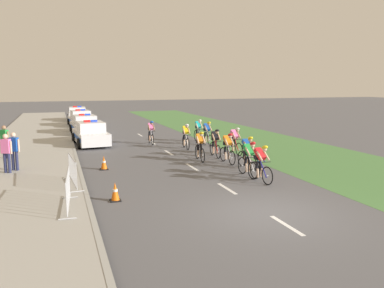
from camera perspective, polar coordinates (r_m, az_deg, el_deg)
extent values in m
plane|color=#56565B|center=(12.09, 10.97, -9.99)|extent=(160.00, 160.00, 0.00)
cube|color=#A3A099|center=(24.21, -22.95, -0.86)|extent=(5.10, 60.00, 0.12)
cube|color=#9E9E99|center=(24.17, -17.11, -0.55)|extent=(0.16, 60.00, 0.13)
cube|color=#4C7F42|center=(27.33, 8.85, 0.67)|extent=(7.00, 60.00, 0.01)
cube|color=white|center=(11.22, 13.83, -11.60)|extent=(0.14, 1.60, 0.01)
cube|color=white|center=(14.56, 5.20, -6.58)|extent=(0.14, 1.60, 0.01)
cube|color=white|center=(18.16, -0.02, -3.41)|extent=(0.14, 1.60, 0.01)
cube|color=white|center=(21.91, -3.47, -1.28)|extent=(0.14, 1.60, 0.01)
cube|color=white|center=(25.73, -5.90, 0.22)|extent=(0.14, 1.60, 0.01)
cube|color=white|center=(29.60, -7.69, 1.33)|extent=(0.14, 1.60, 0.01)
torus|color=black|center=(15.20, 11.07, -4.64)|extent=(0.12, 0.72, 0.72)
cylinder|color=#99999E|center=(15.20, 11.07, -4.64)|extent=(0.07, 0.07, 0.06)
torus|color=black|center=(16.00, 8.97, -3.90)|extent=(0.12, 0.72, 0.72)
cylinder|color=#99999E|center=(16.00, 8.97, -3.90)|extent=(0.07, 0.07, 0.06)
cylinder|color=#1E1E99|center=(15.44, 10.15, -2.36)|extent=(0.09, 0.55, 0.04)
cylinder|color=#1E1E99|center=(15.37, 10.50, -3.66)|extent=(0.09, 0.48, 0.63)
cylinder|color=#1E1E99|center=(15.66, 9.70, -3.32)|extent=(0.04, 0.04, 0.65)
cylinder|color=black|center=(15.17, 10.91, -2.66)|extent=(0.42, 0.07, 0.03)
cube|color=black|center=(15.60, 9.74, -2.09)|extent=(0.12, 0.23, 0.05)
cube|color=red|center=(15.46, 10.02, -1.44)|extent=(0.33, 0.57, 0.46)
cube|color=black|center=(15.58, 9.76, -1.95)|extent=(0.30, 0.23, 0.18)
cylinder|color=black|center=(15.66, 10.10, -3.19)|extent=(0.13, 0.23, 0.40)
cylinder|color=beige|center=(15.65, 10.25, -4.19)|extent=(0.10, 0.16, 0.36)
cylinder|color=black|center=(15.56, 9.56, -3.25)|extent=(0.13, 0.18, 0.40)
cylinder|color=beige|center=(15.55, 9.70, -4.26)|extent=(0.10, 0.13, 0.36)
cylinder|color=beige|center=(15.39, 10.96, -1.70)|extent=(0.12, 0.41, 0.35)
cylinder|color=beige|center=(15.20, 9.98, -1.80)|extent=(0.12, 0.41, 0.35)
sphere|color=beige|center=(15.18, 10.69, -0.73)|extent=(0.19, 0.19, 0.19)
ellipsoid|color=yellow|center=(15.16, 10.72, -0.49)|extent=(0.26, 0.34, 0.24)
torus|color=black|center=(16.07, 9.29, -3.85)|extent=(0.10, 0.73, 0.72)
cylinder|color=#99999E|center=(16.07, 9.29, -3.85)|extent=(0.06, 0.06, 0.06)
torus|color=black|center=(16.90, 7.45, -3.18)|extent=(0.10, 0.73, 0.72)
cylinder|color=#99999E|center=(16.90, 7.45, -3.18)|extent=(0.06, 0.06, 0.06)
cylinder|color=white|center=(16.34, 8.48, -1.70)|extent=(0.08, 0.55, 0.04)
cylinder|color=white|center=(16.26, 8.78, -2.92)|extent=(0.08, 0.48, 0.63)
cylinder|color=white|center=(16.56, 8.09, -2.61)|extent=(0.04, 0.04, 0.65)
cylinder|color=black|center=(16.05, 9.14, -1.97)|extent=(0.42, 0.06, 0.03)
cube|color=black|center=(16.50, 8.11, -1.44)|extent=(0.12, 0.23, 0.05)
cube|color=green|center=(16.36, 8.36, -0.83)|extent=(0.32, 0.56, 0.47)
cube|color=black|center=(16.48, 8.13, -1.31)|extent=(0.29, 0.22, 0.18)
cylinder|color=black|center=(16.55, 8.46, -2.49)|extent=(0.13, 0.23, 0.40)
cylinder|color=beige|center=(16.54, 8.59, -3.43)|extent=(0.10, 0.16, 0.36)
cylinder|color=black|center=(16.46, 7.93, -2.54)|extent=(0.12, 0.18, 0.40)
cylinder|color=beige|center=(16.45, 8.06, -3.49)|extent=(0.10, 0.13, 0.36)
cylinder|color=beige|center=(16.27, 9.23, -1.08)|extent=(0.11, 0.41, 0.35)
cylinder|color=beige|center=(16.10, 8.28, -1.16)|extent=(0.11, 0.41, 0.35)
sphere|color=beige|center=(16.07, 8.94, -0.15)|extent=(0.19, 0.19, 0.19)
ellipsoid|color=red|center=(16.05, 8.97, 0.08)|extent=(0.25, 0.33, 0.24)
torus|color=black|center=(17.57, 8.90, -2.75)|extent=(0.07, 0.73, 0.72)
cylinder|color=#99999E|center=(17.57, 8.90, -2.75)|extent=(0.06, 0.06, 0.06)
torus|color=black|center=(18.42, 7.33, -2.17)|extent=(0.07, 0.73, 0.72)
cylinder|color=#99999E|center=(18.42, 7.33, -2.17)|extent=(0.06, 0.06, 0.06)
cylinder|color=#B21919|center=(17.85, 8.22, -0.79)|extent=(0.06, 0.55, 0.04)
cylinder|color=#B21919|center=(17.76, 8.47, -1.90)|extent=(0.06, 0.48, 0.63)
cylinder|color=#B21919|center=(18.07, 7.88, -1.64)|extent=(0.04, 0.04, 0.65)
cylinder|color=black|center=(17.56, 8.78, -1.03)|extent=(0.42, 0.04, 0.03)
cube|color=black|center=(18.01, 7.90, -0.56)|extent=(0.11, 0.22, 0.05)
cube|color=blue|center=(17.88, 8.11, 0.01)|extent=(0.30, 0.56, 0.44)
cube|color=black|center=(18.00, 7.92, -0.44)|extent=(0.29, 0.21, 0.18)
cylinder|color=black|center=(18.06, 8.22, -1.52)|extent=(0.12, 0.23, 0.40)
cylinder|color=tan|center=(18.04, 8.33, -2.39)|extent=(0.10, 0.16, 0.36)
cylinder|color=black|center=(17.97, 7.73, -1.56)|extent=(0.12, 0.17, 0.40)
cylinder|color=tan|center=(17.95, 7.83, -2.43)|extent=(0.09, 0.13, 0.36)
cylinder|color=tan|center=(17.78, 8.90, -0.22)|extent=(0.09, 0.40, 0.35)
cylinder|color=tan|center=(17.62, 8.00, -0.28)|extent=(0.09, 0.40, 0.35)
sphere|color=tan|center=(17.58, 8.61, 0.64)|extent=(0.19, 0.19, 0.19)
ellipsoid|color=yellow|center=(17.57, 8.63, 0.85)|extent=(0.24, 0.32, 0.24)
torus|color=black|center=(18.58, 5.92, -2.04)|extent=(0.06, 0.72, 0.72)
cylinder|color=#99999E|center=(18.58, 5.92, -2.04)|extent=(0.06, 0.06, 0.06)
torus|color=black|center=(19.46, 4.62, -1.52)|extent=(0.06, 0.72, 0.72)
cylinder|color=#99999E|center=(19.46, 4.62, -1.52)|extent=(0.06, 0.06, 0.06)
cylinder|color=silver|center=(18.88, 5.35, -0.20)|extent=(0.05, 0.55, 0.04)
cylinder|color=silver|center=(18.78, 5.56, -1.25)|extent=(0.05, 0.48, 0.63)
cylinder|color=silver|center=(19.11, 5.07, -1.01)|extent=(0.04, 0.04, 0.65)
cylinder|color=black|center=(18.58, 5.81, -0.42)|extent=(0.42, 0.04, 0.03)
cube|color=black|center=(19.05, 5.09, 0.01)|extent=(0.10, 0.22, 0.05)
cube|color=orange|center=(18.91, 5.26, 0.55)|extent=(0.29, 0.56, 0.45)
cube|color=black|center=(19.04, 5.10, 0.12)|extent=(0.28, 0.21, 0.18)
cylinder|color=black|center=(19.09, 5.39, -0.90)|extent=(0.11, 0.23, 0.40)
cylinder|color=beige|center=(19.07, 5.49, -1.72)|extent=(0.09, 0.16, 0.36)
cylinder|color=black|center=(19.01, 4.91, -0.94)|extent=(0.11, 0.17, 0.40)
cylinder|color=beige|center=(18.99, 5.00, -1.76)|extent=(0.09, 0.12, 0.36)
cylinder|color=beige|center=(18.80, 5.98, 0.34)|extent=(0.08, 0.40, 0.35)
cylinder|color=beige|center=(18.66, 5.10, 0.29)|extent=(0.08, 0.40, 0.35)
sphere|color=beige|center=(18.61, 5.67, 1.16)|extent=(0.19, 0.19, 0.19)
ellipsoid|color=red|center=(18.59, 5.68, 1.35)|extent=(0.24, 0.32, 0.24)
torus|color=black|center=(19.06, 1.58, -1.72)|extent=(0.10, 0.73, 0.72)
cylinder|color=#99999E|center=(19.06, 1.58, -1.72)|extent=(0.06, 0.06, 0.06)
torus|color=black|center=(20.01, 0.77, -1.20)|extent=(0.10, 0.73, 0.72)
cylinder|color=#99999E|center=(20.01, 0.77, -1.20)|extent=(0.06, 0.06, 0.06)
cylinder|color=black|center=(19.40, 1.21, 0.08)|extent=(0.08, 0.55, 0.04)
cylinder|color=black|center=(19.29, 1.35, -0.95)|extent=(0.08, 0.48, 0.63)
cylinder|color=black|center=(19.64, 1.04, -0.71)|extent=(0.04, 0.04, 0.65)
cylinder|color=black|center=(19.07, 1.50, -0.13)|extent=(0.42, 0.06, 0.03)
cube|color=black|center=(19.58, 1.05, 0.29)|extent=(0.12, 0.23, 0.05)
cube|color=orange|center=(19.43, 1.15, 0.81)|extent=(0.32, 0.56, 0.47)
cube|color=black|center=(19.57, 1.05, 0.40)|extent=(0.29, 0.22, 0.18)
cylinder|color=black|center=(19.60, 1.34, -0.61)|extent=(0.13, 0.23, 0.40)
cylinder|color=beige|center=(19.57, 1.41, -1.41)|extent=(0.10, 0.16, 0.36)
cylinder|color=black|center=(19.55, 0.84, -0.63)|extent=(0.12, 0.18, 0.40)
cylinder|color=beige|center=(19.52, 0.90, -1.43)|extent=(0.10, 0.13, 0.36)
cylinder|color=beige|center=(19.28, 1.78, 0.60)|extent=(0.11, 0.41, 0.35)
cylinder|color=beige|center=(19.19, 0.87, 0.56)|extent=(0.11, 0.41, 0.35)
sphere|color=beige|center=(19.12, 1.40, 1.40)|extent=(0.19, 0.19, 0.19)
ellipsoid|color=yellow|center=(19.10, 1.41, 1.59)|extent=(0.25, 0.33, 0.24)
torus|color=black|center=(20.14, 3.90, -1.16)|extent=(0.09, 0.73, 0.72)
cylinder|color=#99999E|center=(20.14, 3.90, -1.16)|extent=(0.06, 0.06, 0.06)
torus|color=black|center=(21.07, 3.00, -0.70)|extent=(0.09, 0.73, 0.72)
cylinder|color=#99999E|center=(21.07, 3.00, -0.70)|extent=(0.06, 0.06, 0.06)
cylinder|color=#B21919|center=(20.48, 3.50, 0.54)|extent=(0.07, 0.55, 0.04)
cylinder|color=#B21919|center=(20.36, 3.65, -0.43)|extent=(0.07, 0.48, 0.63)
cylinder|color=#B21919|center=(20.71, 3.31, -0.22)|extent=(0.04, 0.04, 0.65)
cylinder|color=black|center=(20.15, 3.82, 0.34)|extent=(0.42, 0.06, 0.03)
cube|color=black|center=(20.66, 3.32, 0.73)|extent=(0.11, 0.23, 0.05)
cube|color=black|center=(20.51, 3.44, 1.23)|extent=(0.32, 0.56, 0.45)
cube|color=black|center=(20.64, 3.33, 0.83)|extent=(0.29, 0.22, 0.18)
cylinder|color=black|center=(20.68, 3.60, -0.12)|extent=(0.12, 0.23, 0.40)
cylinder|color=tan|center=(20.64, 3.67, -0.88)|extent=(0.10, 0.16, 0.36)
cylinder|color=black|center=(20.62, 3.13, -0.14)|extent=(0.12, 0.18, 0.40)
cylinder|color=tan|center=(20.59, 3.19, -0.90)|extent=(0.10, 0.13, 0.36)
cylinder|color=tan|center=(20.37, 4.06, 1.03)|extent=(0.10, 0.41, 0.35)
cylinder|color=tan|center=(20.27, 3.20, 1.00)|extent=(0.10, 0.41, 0.35)
sphere|color=tan|center=(20.20, 3.72, 1.79)|extent=(0.19, 0.19, 0.19)
ellipsoid|color=black|center=(20.18, 3.73, 1.97)|extent=(0.25, 0.33, 0.24)
torus|color=black|center=(20.98, 6.97, -0.80)|extent=(0.10, 0.73, 0.72)
cylinder|color=#99999E|center=(20.98, 6.97, -0.80)|extent=(0.06, 0.06, 0.06)
torus|color=black|center=(21.83, 5.65, -0.39)|extent=(0.10, 0.73, 0.72)
cylinder|color=#99999E|center=(21.83, 5.65, -0.39)|extent=(0.06, 0.06, 0.06)
cylinder|color=#B21919|center=(21.28, 6.39, 0.82)|extent=(0.08, 0.55, 0.04)
cylinder|color=#B21919|center=(21.18, 6.61, -0.11)|extent=(0.08, 0.48, 0.63)
cylinder|color=#B21919|center=(21.49, 6.11, 0.09)|extent=(0.04, 0.04, 0.65)
cylinder|color=black|center=(20.98, 6.86, 0.64)|extent=(0.42, 0.06, 0.03)
cube|color=black|center=(21.44, 6.12, 0.99)|extent=(0.12, 0.23, 0.05)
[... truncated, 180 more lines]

